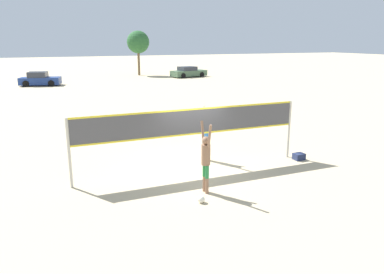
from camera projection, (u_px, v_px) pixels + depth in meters
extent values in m
plane|color=#C6B28C|center=(192.00, 170.00, 13.87)|extent=(200.00, 200.00, 0.00)
cylinder|color=beige|center=(69.00, 154.00, 11.97)|extent=(0.09, 0.09, 2.33)
cylinder|color=beige|center=(289.00, 129.00, 15.17)|extent=(0.09, 0.09, 2.33)
cube|color=#47474C|center=(192.00, 122.00, 13.40)|extent=(8.45, 0.02, 0.96)
cube|color=yellow|center=(192.00, 109.00, 13.29)|extent=(8.45, 0.03, 0.06)
cube|color=yellow|center=(192.00, 134.00, 13.51)|extent=(8.45, 0.03, 0.06)
cylinder|color=#8C664C|center=(207.00, 186.00, 11.73)|extent=(0.11, 0.11, 0.51)
cylinder|color=#267F3F|center=(207.00, 172.00, 11.62)|extent=(0.12, 0.12, 0.42)
cylinder|color=#8C664C|center=(204.00, 184.00, 11.91)|extent=(0.11, 0.11, 0.51)
cylinder|color=#267F3F|center=(204.00, 170.00, 11.79)|extent=(0.12, 0.12, 0.42)
cylinder|color=#8C664C|center=(206.00, 155.00, 11.57)|extent=(0.28, 0.28, 0.65)
sphere|color=#8C664C|center=(206.00, 141.00, 11.46)|extent=(0.25, 0.25, 0.25)
cylinder|color=#8C664C|center=(210.00, 136.00, 11.19)|extent=(0.08, 0.23, 0.73)
cylinder|color=#8C664C|center=(203.00, 132.00, 11.62)|extent=(0.08, 0.23, 0.73)
cylinder|color=beige|center=(206.00, 154.00, 15.07)|extent=(0.11, 0.11, 0.49)
cylinder|color=#267F3F|center=(206.00, 143.00, 14.96)|extent=(0.12, 0.12, 0.40)
cylinder|color=beige|center=(208.00, 155.00, 14.90)|extent=(0.11, 0.11, 0.49)
cylinder|color=#267F3F|center=(208.00, 144.00, 14.78)|extent=(0.12, 0.12, 0.40)
cylinder|color=#3372BF|center=(207.00, 131.00, 14.74)|extent=(0.28, 0.28, 0.63)
sphere|color=beige|center=(207.00, 120.00, 14.63)|extent=(0.24, 0.24, 0.24)
cylinder|color=beige|center=(205.00, 115.00, 14.80)|extent=(0.08, 0.22, 0.70)
cylinder|color=beige|center=(210.00, 117.00, 14.37)|extent=(0.08, 0.22, 0.70)
sphere|color=silver|center=(201.00, 199.00, 11.10)|extent=(0.22, 0.22, 0.22)
cube|color=navy|center=(299.00, 157.00, 15.08)|extent=(0.42, 0.35, 0.26)
cube|color=#4C6B4C|center=(189.00, 73.00, 48.34)|extent=(4.93, 2.72, 0.72)
cube|color=#2D333D|center=(187.00, 68.00, 48.06)|extent=(2.39, 2.05, 0.50)
cylinder|color=black|center=(194.00, 73.00, 49.86)|extent=(0.67, 0.35, 0.64)
cylinder|color=black|center=(202.00, 74.00, 48.50)|extent=(0.67, 0.35, 0.64)
cylinder|color=black|center=(176.00, 75.00, 48.27)|extent=(0.67, 0.35, 0.64)
cylinder|color=black|center=(183.00, 76.00, 46.91)|extent=(0.67, 0.35, 0.64)
cube|color=navy|center=(40.00, 81.00, 39.28)|extent=(4.35, 2.72, 0.74)
cube|color=#2D333D|center=(38.00, 75.00, 39.08)|extent=(2.16, 2.05, 0.58)
cylinder|color=black|center=(55.00, 81.00, 40.33)|extent=(0.67, 0.37, 0.64)
cylinder|color=black|center=(51.00, 83.00, 38.69)|extent=(0.67, 0.37, 0.64)
cylinder|color=black|center=(30.00, 82.00, 39.96)|extent=(0.67, 0.37, 0.64)
cylinder|color=black|center=(26.00, 84.00, 38.31)|extent=(0.67, 0.37, 0.64)
cylinder|color=brown|center=(139.00, 62.00, 50.35)|extent=(0.31, 0.31, 3.57)
sphere|color=#285B2D|center=(138.00, 42.00, 49.70)|extent=(2.96, 2.96, 2.96)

